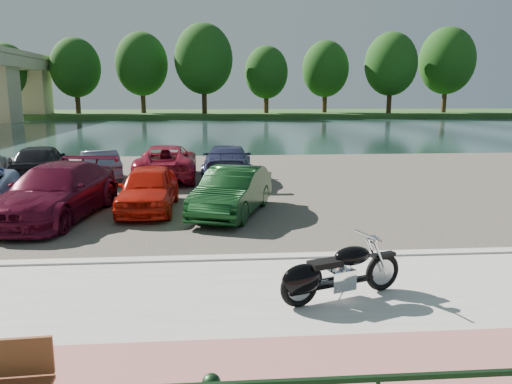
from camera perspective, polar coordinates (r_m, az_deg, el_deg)
ground at (r=8.80m, az=5.20°, el=-12.16°), size 200.00×200.00×0.00m
promenade at (r=7.89m, az=6.47°, el=-14.69°), size 60.00×6.00×0.10m
pink_path at (r=6.58m, az=9.12°, el=-19.89°), size 60.00×2.00×0.01m
kerb at (r=10.62m, az=3.38°, el=-7.56°), size 60.00×0.30×0.14m
parking_lot at (r=19.32m, az=-0.29°, el=0.90°), size 60.00×18.00×0.04m
river at (r=48.10m, az=-2.89°, el=7.07°), size 120.00×40.00×0.00m
far_bank at (r=80.03m, az=-3.60°, el=8.94°), size 120.00×24.00×0.60m
far_trees at (r=74.08m, az=-0.10°, el=14.34°), size 70.25×10.68×12.52m
motorcycle at (r=8.42m, az=8.61°, el=-9.24°), size 2.24×1.07×1.05m
car_3 at (r=14.96m, az=-21.84°, el=0.03°), size 2.91×5.44×1.50m
car_4 at (r=15.18m, az=-12.18°, el=0.42°), size 1.60×3.93×1.33m
car_5 at (r=14.35m, az=-2.73°, el=0.08°), size 2.66×4.34×1.35m
car_8 at (r=21.85m, az=-23.41°, el=3.19°), size 2.26×4.51×1.48m
car_9 at (r=20.86m, az=-17.50°, el=2.92°), size 2.47×3.98×1.24m
car_10 at (r=20.62m, az=-10.18°, el=3.40°), size 2.47×5.11×1.40m
car_11 at (r=20.34m, az=-3.30°, el=3.45°), size 2.14×4.88×1.40m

